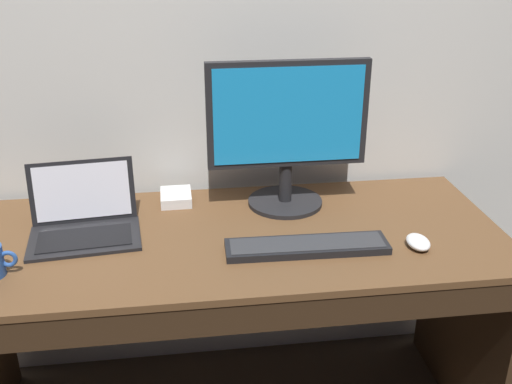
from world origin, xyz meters
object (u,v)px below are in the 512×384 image
at_px(laptop_black, 84,221).
at_px(wired_keyboard, 307,246).
at_px(computer_mouse, 418,242).
at_px(external_monitor, 287,130).
at_px(external_drive_box, 176,197).

relative_size(laptop_black, wired_keyboard, 0.72).
xyz_separation_m(wired_keyboard, computer_mouse, (0.34, -0.03, 0.00)).
bearing_deg(wired_keyboard, laptop_black, 163.77).
relative_size(external_monitor, wired_keyboard, 1.08).
bearing_deg(laptop_black, computer_mouse, -12.43).
bearing_deg(external_drive_box, laptop_black, -145.21).
distance_m(external_monitor, external_drive_box, 0.46).
bearing_deg(external_monitor, wired_keyboard, -88.63).
bearing_deg(wired_keyboard, external_monitor, 91.37).
distance_m(laptop_black, external_monitor, 0.71).
bearing_deg(external_drive_box, external_monitor, -11.81).
xyz_separation_m(laptop_black, computer_mouse, (1.01, -0.22, -0.03)).
distance_m(external_monitor, wired_keyboard, 0.41).
distance_m(laptop_black, computer_mouse, 1.03).
xyz_separation_m(laptop_black, wired_keyboard, (0.67, -0.20, -0.03)).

